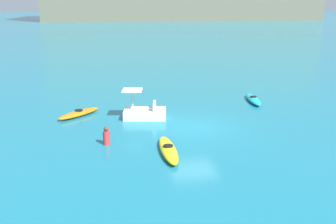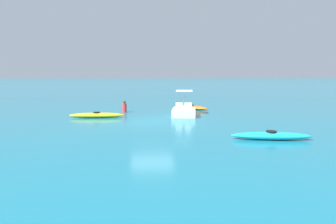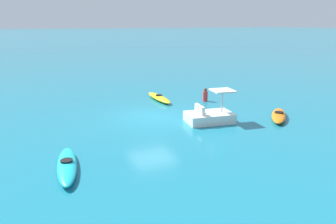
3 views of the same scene
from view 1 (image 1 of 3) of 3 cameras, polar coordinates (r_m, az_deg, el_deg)
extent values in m
plane|color=#19728C|center=(21.06, 3.73, -2.20)|extent=(600.00, 600.00, 0.00)
ellipsoid|color=#19B7C6|center=(27.03, 12.26, 1.82)|extent=(1.21, 3.38, 0.32)
cylinder|color=black|center=(26.98, 12.29, 2.20)|extent=(0.49, 0.49, 0.05)
ellipsoid|color=orange|center=(23.62, -12.80, -0.18)|extent=(2.67, 2.66, 0.32)
cylinder|color=black|center=(23.57, -12.83, 0.25)|extent=(0.66, 0.66, 0.05)
ellipsoid|color=yellow|center=(17.39, 0.04, -5.49)|extent=(0.78, 3.47, 0.32)
cylinder|color=black|center=(17.33, 0.04, -4.92)|extent=(0.44, 0.44, 0.05)
cube|color=white|center=(22.64, -3.36, -0.26)|extent=(2.63, 1.90, 0.50)
cube|color=white|center=(22.21, -2.00, 0.70)|extent=(0.23, 0.46, 0.44)
cube|color=white|center=(22.79, -1.96, 1.09)|extent=(0.23, 0.46, 0.44)
cylinder|color=#B2B2B7|center=(22.49, -5.17, 1.70)|extent=(0.08, 0.08, 1.10)
cube|color=silver|center=(22.35, -5.21, 3.17)|extent=(1.28, 1.28, 0.08)
cylinder|color=red|center=(18.60, -8.93, -3.72)|extent=(0.35, 0.35, 0.65)
sphere|color=brown|center=(18.46, -8.99, -2.42)|extent=(0.22, 0.22, 0.22)
camera|label=2|loc=(29.21, 38.94, 4.73)|focal=31.78mm
camera|label=3|loc=(37.03, 8.13, 13.24)|focal=34.23mm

